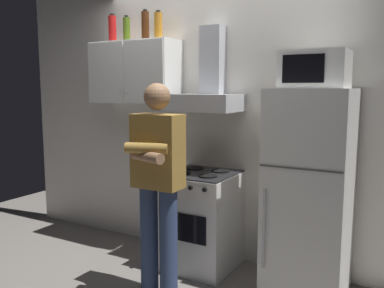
% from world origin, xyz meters
% --- Properties ---
extents(ground_plane, '(7.00, 7.00, 0.00)m').
position_xyz_m(ground_plane, '(0.00, 0.00, 0.00)').
color(ground_plane, slate).
extents(back_wall_tiled, '(4.80, 0.10, 2.70)m').
position_xyz_m(back_wall_tiled, '(0.00, 0.60, 1.35)').
color(back_wall_tiled, silver).
rests_on(back_wall_tiled, ground_plane).
extents(upper_cabinet, '(0.90, 0.37, 0.60)m').
position_xyz_m(upper_cabinet, '(-0.85, 0.37, 1.75)').
color(upper_cabinet, white).
extents(stove_oven, '(0.60, 0.62, 0.87)m').
position_xyz_m(stove_oven, '(-0.05, 0.25, 0.43)').
color(stove_oven, white).
rests_on(stove_oven, ground_plane).
extents(range_hood, '(0.60, 0.44, 0.75)m').
position_xyz_m(range_hood, '(-0.05, 0.38, 1.60)').
color(range_hood, '#B7BABF').
extents(refrigerator, '(0.60, 0.62, 1.60)m').
position_xyz_m(refrigerator, '(0.90, 0.25, 0.80)').
color(refrigerator, white).
rests_on(refrigerator, ground_plane).
extents(microwave, '(0.48, 0.37, 0.28)m').
position_xyz_m(microwave, '(0.90, 0.27, 1.74)').
color(microwave, silver).
rests_on(microwave, refrigerator).
extents(person_standing, '(0.38, 0.33, 1.64)m').
position_xyz_m(person_standing, '(-0.10, -0.36, 0.90)').
color(person_standing, navy).
rests_on(person_standing, ground_plane).
extents(bottle_olive_oil, '(0.07, 0.07, 0.25)m').
position_xyz_m(bottle_olive_oil, '(-0.93, 0.36, 2.17)').
color(bottle_olive_oil, '#4C6B19').
rests_on(bottle_olive_oil, upper_cabinet).
extents(bottle_soda_red, '(0.08, 0.08, 0.28)m').
position_xyz_m(bottle_soda_red, '(-1.11, 0.37, 2.18)').
color(bottle_soda_red, red).
rests_on(bottle_soda_red, upper_cabinet).
extents(bottle_liquor_amber, '(0.08, 0.08, 0.27)m').
position_xyz_m(bottle_liquor_amber, '(-0.59, 0.40, 2.18)').
color(bottle_liquor_amber, '#B7721E').
rests_on(bottle_liquor_amber, upper_cabinet).
extents(bottle_rum_dark, '(0.07, 0.07, 0.29)m').
position_xyz_m(bottle_rum_dark, '(-0.75, 0.41, 2.19)').
color(bottle_rum_dark, '#47230F').
rests_on(bottle_rum_dark, upper_cabinet).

